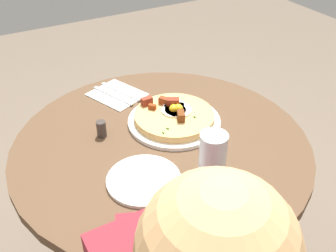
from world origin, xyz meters
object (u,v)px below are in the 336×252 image
object	(u,v)px
dining_table	(162,185)
salt_shaker	(251,199)
pizza_plate	(174,121)
breakfast_pizza	(174,115)
water_glass	(212,158)
fork	(113,96)
bread_plate	(144,180)
knife	(121,91)
pepper_shaker	(101,129)

from	to	relation	value
dining_table	salt_shaker	world-z (taller)	salt_shaker
pizza_plate	breakfast_pizza	bearing A→B (deg)	162.32
water_glass	breakfast_pizza	bearing A→B (deg)	170.13
breakfast_pizza	fork	xyz separation A→B (m)	(-0.23, -0.11, -0.02)
bread_plate	pizza_plate	bearing A→B (deg)	133.67
dining_table	pizza_plate	world-z (taller)	pizza_plate
fork	knife	bearing A→B (deg)	90.00
fork	pepper_shaker	xyz separation A→B (m)	(0.19, -0.11, 0.02)
dining_table	water_glass	distance (m)	0.32
breakfast_pizza	water_glass	xyz separation A→B (m)	(0.27, -0.05, 0.04)
breakfast_pizza	fork	world-z (taller)	breakfast_pizza
breakfast_pizza	knife	xyz separation A→B (m)	(-0.24, -0.07, -0.02)
fork	salt_shaker	xyz separation A→B (m)	(0.62, 0.09, 0.02)
fork	water_glass	size ratio (longest dim) A/B	1.29
fork	knife	xyz separation A→B (m)	(-0.01, 0.03, 0.00)
dining_table	water_glass	xyz separation A→B (m)	(0.20, 0.03, 0.24)
knife	pizza_plate	bearing A→B (deg)	-5.42
knife	salt_shaker	bearing A→B (deg)	-16.67
knife	fork	bearing A→B (deg)	-90.00
bread_plate	salt_shaker	size ratio (longest dim) A/B	4.05
pizza_plate	pepper_shaker	world-z (taller)	pepper_shaker
breakfast_pizza	bread_plate	xyz separation A→B (m)	(0.19, -0.20, -0.02)
bread_plate	knife	size ratio (longest dim) A/B	1.05
knife	pepper_shaker	distance (m)	0.25
dining_table	breakfast_pizza	bearing A→B (deg)	129.36
pizza_plate	water_glass	size ratio (longest dim) A/B	2.02
pizza_plate	pepper_shaker	bearing A→B (deg)	-101.85
dining_table	water_glass	world-z (taller)	water_glass
breakfast_pizza	pepper_shaker	xyz separation A→B (m)	(-0.04, -0.22, -0.00)
bread_plate	water_glass	xyz separation A→B (m)	(0.08, 0.15, 0.06)
bread_plate	salt_shaker	world-z (taller)	salt_shaker
bread_plate	pepper_shaker	bearing A→B (deg)	-174.93
bread_plate	fork	world-z (taller)	bread_plate
salt_shaker	bread_plate	bearing A→B (deg)	-137.76
knife	pepper_shaker	world-z (taller)	pepper_shaker
breakfast_pizza	water_glass	size ratio (longest dim) A/B	1.74
dining_table	knife	xyz separation A→B (m)	(-0.31, 0.01, 0.18)
dining_table	water_glass	bearing A→B (deg)	9.05
fork	knife	size ratio (longest dim) A/B	1.00
fork	pepper_shaker	world-z (taller)	pepper_shaker
fork	knife	distance (m)	0.04
breakfast_pizza	pepper_shaker	distance (m)	0.22
pepper_shaker	salt_shaker	bearing A→B (deg)	24.89
bread_plate	knife	distance (m)	0.45
bread_plate	salt_shaker	xyz separation A→B (m)	(0.20, 0.18, 0.02)
pepper_shaker	water_glass	bearing A→B (deg)	29.05
pizza_plate	breakfast_pizza	world-z (taller)	breakfast_pizza
bread_plate	knife	xyz separation A→B (m)	(-0.43, 0.13, 0.00)
dining_table	breakfast_pizza	distance (m)	0.22
dining_table	pepper_shaker	distance (m)	0.26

